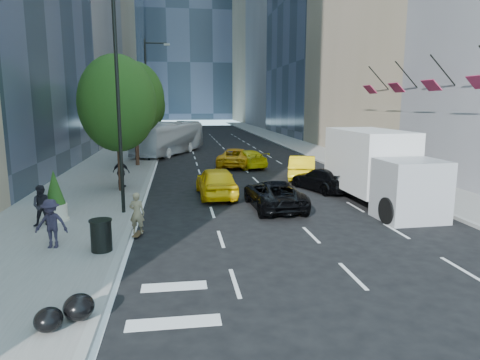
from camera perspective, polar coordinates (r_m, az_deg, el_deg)
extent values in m
plane|color=black|center=(16.57, 6.13, -7.44)|extent=(160.00, 160.00, 0.00)
cube|color=slate|center=(45.82, -14.52, 3.78)|extent=(6.00, 120.00, 0.15)
cube|color=slate|center=(47.65, 8.88, 4.22)|extent=(4.00, 120.00, 0.15)
cube|color=gray|center=(117.92, 4.89, 20.03)|extent=(20.00, 24.00, 50.00)
cylinder|color=black|center=(19.44, -15.94, 10.26)|extent=(0.16, 0.16, 10.00)
cylinder|color=black|center=(37.36, -12.32, 10.26)|extent=(0.16, 0.16, 10.00)
cylinder|color=black|center=(37.62, -11.17, 17.48)|extent=(1.80, 0.12, 0.12)
cube|color=#99998C|center=(37.58, -9.73, 17.38)|extent=(0.50, 0.22, 0.15)
cylinder|color=black|center=(24.71, -15.66, 2.23)|extent=(0.30, 0.30, 3.15)
ellipsoid|color=#193D10|center=(24.49, -16.03, 9.79)|extent=(4.20, 4.20, 5.25)
cylinder|color=black|center=(34.57, -13.60, 4.72)|extent=(0.30, 0.30, 3.38)
ellipsoid|color=#193D10|center=(34.43, -13.85, 10.51)|extent=(4.50, 4.50, 5.62)
cylinder|color=black|center=(47.51, -12.18, 5.96)|extent=(0.30, 0.30, 2.93)
ellipsoid|color=#193D10|center=(47.39, -12.32, 9.60)|extent=(3.90, 3.90, 4.88)
cylinder|color=black|center=(55.37, -10.85, 7.77)|extent=(0.14, 0.14, 5.20)
imported|color=black|center=(55.33, -10.91, 9.43)|extent=(2.48, 0.53, 1.00)
cube|color=#952244|center=(24.13, 29.27, 11.32)|extent=(0.64, 1.30, 0.64)
cylinder|color=black|center=(27.83, 25.43, 13.08)|extent=(1.75, 0.08, 1.75)
cube|color=#952244|center=(27.44, 24.14, 11.45)|extent=(0.64, 1.30, 0.64)
cylinder|color=black|center=(31.25, 21.30, 12.96)|extent=(1.75, 0.08, 1.75)
cube|color=#952244|center=(30.90, 20.13, 11.49)|extent=(0.64, 1.30, 0.64)
cylinder|color=black|center=(34.80, 18.01, 12.82)|extent=(1.75, 0.08, 1.75)
cube|color=#952244|center=(34.48, 16.94, 11.48)|extent=(0.64, 1.30, 0.64)
imported|color=#7D6E4E|center=(16.69, -13.56, -4.68)|extent=(0.65, 0.50, 1.60)
imported|color=black|center=(20.57, 4.54, -1.94)|extent=(2.43, 4.98, 1.36)
imported|color=black|center=(25.06, 10.95, 0.07)|extent=(3.18, 4.90, 1.32)
imported|color=yellow|center=(23.09, -3.18, -0.22)|extent=(2.12, 4.89, 1.64)
imported|color=yellow|center=(28.90, 8.30, 1.74)|extent=(3.00, 4.99, 1.55)
imported|color=orange|center=(33.85, -0.57, 3.02)|extent=(3.75, 5.75, 1.47)
imported|color=#CFBF0A|center=(33.42, 0.74, 2.85)|extent=(3.28, 5.14, 1.39)
imported|color=white|center=(42.56, -9.37, 5.53)|extent=(7.03, 11.50, 3.17)
cube|color=#BDBDBD|center=(23.00, 16.82, 2.56)|extent=(2.92, 5.34, 3.08)
cube|color=gray|center=(19.80, 21.77, -1.27)|extent=(2.70, 2.37, 2.62)
cylinder|color=black|center=(18.97, 19.27, -3.89)|extent=(0.44, 1.15, 1.14)
cylinder|color=black|center=(20.25, 25.19, -3.43)|extent=(0.44, 1.15, 1.14)
cylinder|color=black|center=(24.38, 12.19, -0.47)|extent=(0.44, 1.15, 1.14)
cylinder|color=black|center=(25.38, 17.19, -0.28)|extent=(0.44, 1.15, 1.14)
imported|color=black|center=(18.73, -24.82, -3.14)|extent=(0.89, 0.73, 1.67)
imported|color=black|center=(25.79, -15.55, 1.02)|extent=(1.13, 0.78, 1.78)
imported|color=#241F2E|center=(15.86, -23.86, -5.36)|extent=(1.17, 0.77, 1.69)
cylinder|color=black|center=(15.03, -18.02, -7.12)|extent=(0.69, 0.69, 1.03)
cylinder|color=beige|center=(19.51, -23.30, -3.96)|extent=(0.89, 0.89, 0.71)
cone|color=#193D10|center=(19.29, -23.52, -0.87)|extent=(0.80, 0.80, 1.43)
ellipsoid|color=black|center=(10.80, -20.69, -15.56)|extent=(0.69, 0.76, 0.59)
ellipsoid|color=black|center=(10.57, -24.19, -16.62)|extent=(0.61, 0.67, 0.52)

